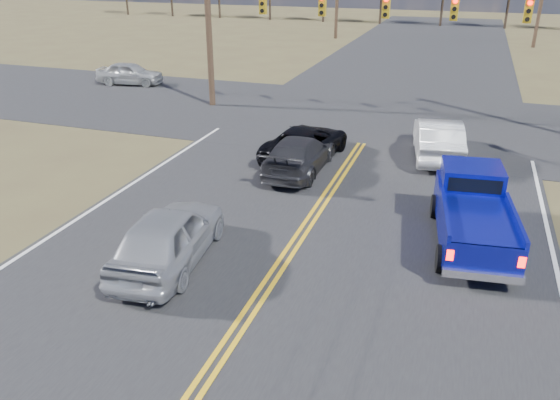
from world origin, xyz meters
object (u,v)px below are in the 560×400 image
(silver_suv, at_px, (169,236))
(cross_car_west, at_px, (130,73))
(dgrey_car_queue, at_px, (299,154))
(pickup_truck, at_px, (473,213))
(black_suv, at_px, (306,142))
(white_car_queue, at_px, (438,138))

(silver_suv, height_order, cross_car_west, silver_suv)
(silver_suv, relative_size, dgrey_car_queue, 0.99)
(silver_suv, bearing_deg, pickup_truck, -159.96)
(pickup_truck, xyz_separation_m, cross_car_west, (-20.75, 14.81, -0.22))
(black_suv, distance_m, dgrey_car_queue, 1.51)
(dgrey_car_queue, xyz_separation_m, cross_car_west, (-14.55, 11.06, 0.02))
(silver_suv, relative_size, cross_car_west, 1.12)
(white_car_queue, relative_size, dgrey_car_queue, 1.03)
(silver_suv, height_order, dgrey_car_queue, silver_suv)
(silver_suv, height_order, black_suv, silver_suv)
(white_car_queue, height_order, dgrey_car_queue, white_car_queue)
(black_suv, xyz_separation_m, cross_car_west, (-14.37, 9.56, 0.04))
(pickup_truck, distance_m, white_car_queue, 7.20)
(white_car_queue, bearing_deg, silver_suv, 52.41)
(silver_suv, distance_m, white_car_queue, 12.35)
(pickup_truck, distance_m, cross_car_west, 25.50)
(silver_suv, height_order, white_car_queue, white_car_queue)
(silver_suv, bearing_deg, black_suv, -103.36)
(white_car_queue, xyz_separation_m, dgrey_car_queue, (-4.75, -3.30, -0.12))
(pickup_truck, distance_m, dgrey_car_queue, 7.25)
(pickup_truck, xyz_separation_m, dgrey_car_queue, (-6.20, 3.75, -0.24))
(pickup_truck, relative_size, silver_suv, 1.14)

